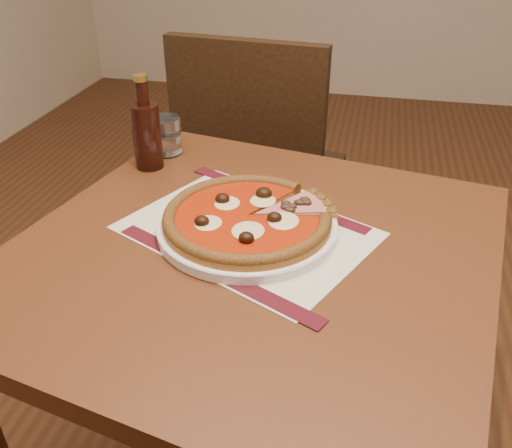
{
  "coord_description": "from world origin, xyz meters",
  "views": [
    {
      "loc": [
        -0.38,
        -0.91,
        1.28
      ],
      "look_at": [
        -0.55,
        -0.13,
        0.78
      ],
      "focal_mm": 38.0,
      "sensor_mm": 36.0,
      "label": 1
    }
  ],
  "objects_px": {
    "plate": "(247,226)",
    "water_glass": "(166,136)",
    "pizza": "(247,217)",
    "table": "(254,290)",
    "bottle": "(147,133)",
    "chair_far": "(258,165)"
  },
  "relations": [
    {
      "from": "pizza",
      "to": "bottle",
      "type": "bearing_deg",
      "value": 141.8
    },
    {
      "from": "water_glass",
      "to": "bottle",
      "type": "xyz_separation_m",
      "value": [
        -0.01,
        -0.08,
        0.04
      ]
    },
    {
      "from": "chair_far",
      "to": "bottle",
      "type": "xyz_separation_m",
      "value": [
        -0.14,
        -0.48,
        0.29
      ]
    },
    {
      "from": "table",
      "to": "chair_far",
      "type": "distance_m",
      "value": 0.76
    },
    {
      "from": "table",
      "to": "plate",
      "type": "xyz_separation_m",
      "value": [
        -0.02,
        0.04,
        0.11
      ]
    },
    {
      "from": "plate",
      "to": "water_glass",
      "type": "xyz_separation_m",
      "value": [
        -0.26,
        0.29,
        0.03
      ]
    },
    {
      "from": "pizza",
      "to": "table",
      "type": "bearing_deg",
      "value": -62.28
    },
    {
      "from": "table",
      "to": "water_glass",
      "type": "height_order",
      "value": "water_glass"
    },
    {
      "from": "table",
      "to": "plate",
      "type": "distance_m",
      "value": 0.12
    },
    {
      "from": "table",
      "to": "water_glass",
      "type": "xyz_separation_m",
      "value": [
        -0.28,
        0.33,
        0.14
      ]
    },
    {
      "from": "chair_far",
      "to": "pizza",
      "type": "relative_size",
      "value": 3.15
    },
    {
      "from": "water_glass",
      "to": "pizza",
      "type": "bearing_deg",
      "value": -48.22
    },
    {
      "from": "chair_far",
      "to": "pizza",
      "type": "xyz_separation_m",
      "value": [
        0.13,
        -0.7,
        0.24
      ]
    },
    {
      "from": "table",
      "to": "plate",
      "type": "relative_size",
      "value": 2.9
    },
    {
      "from": "plate",
      "to": "bottle",
      "type": "xyz_separation_m",
      "value": [
        -0.27,
        0.21,
        0.07
      ]
    },
    {
      "from": "plate",
      "to": "water_glass",
      "type": "height_order",
      "value": "water_glass"
    },
    {
      "from": "table",
      "to": "pizza",
      "type": "height_order",
      "value": "pizza"
    },
    {
      "from": "table",
      "to": "bottle",
      "type": "relative_size",
      "value": 4.56
    },
    {
      "from": "chair_far",
      "to": "plate",
      "type": "bearing_deg",
      "value": 106.82
    },
    {
      "from": "table",
      "to": "pizza",
      "type": "xyz_separation_m",
      "value": [
        -0.02,
        0.04,
        0.13
      ]
    },
    {
      "from": "chair_far",
      "to": "pizza",
      "type": "distance_m",
      "value": 0.75
    },
    {
      "from": "pizza",
      "to": "water_glass",
      "type": "xyz_separation_m",
      "value": [
        -0.26,
        0.29,
        0.01
      ]
    }
  ]
}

